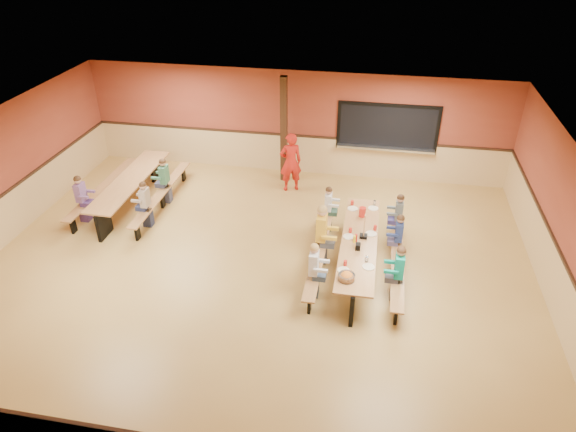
# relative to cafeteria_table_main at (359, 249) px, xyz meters

# --- Properties ---
(ground) EXTENTS (12.00, 12.00, 0.00)m
(ground) POSITION_rel_cafeteria_table_main_xyz_m (-2.17, -0.47, -0.53)
(ground) COLOR #A27B3D
(ground) RESTS_ON ground
(room_envelope) EXTENTS (12.04, 10.04, 3.02)m
(room_envelope) POSITION_rel_cafeteria_table_main_xyz_m (-2.17, -0.47, 0.16)
(room_envelope) COLOR brown
(room_envelope) RESTS_ON ground
(kitchen_pass_through) EXTENTS (2.78, 0.28, 1.38)m
(kitchen_pass_through) POSITION_rel_cafeteria_table_main_xyz_m (0.43, 4.49, 0.96)
(kitchen_pass_through) COLOR black
(kitchen_pass_through) RESTS_ON ground
(structural_post) EXTENTS (0.18, 0.18, 3.00)m
(structural_post) POSITION_rel_cafeteria_table_main_xyz_m (-2.37, 3.93, 0.97)
(structural_post) COLOR black
(structural_post) RESTS_ON ground
(cafeteria_table_main) EXTENTS (1.91, 3.70, 0.74)m
(cafeteria_table_main) POSITION_rel_cafeteria_table_main_xyz_m (0.00, 0.00, 0.00)
(cafeteria_table_main) COLOR #9D6C3E
(cafeteria_table_main) RESTS_ON ground
(cafeteria_table_second) EXTENTS (1.91, 3.70, 0.74)m
(cafeteria_table_second) POSITION_rel_cafeteria_table_main_xyz_m (-6.02, 1.78, 0.00)
(cafeteria_table_second) COLOR #9D6C3E
(cafeteria_table_second) RESTS_ON ground
(seated_child_white_left) EXTENTS (0.38, 0.31, 1.23)m
(seated_child_white_left) POSITION_rel_cafeteria_table_main_xyz_m (-0.83, -1.04, 0.09)
(seated_child_white_left) COLOR silver
(seated_child_white_left) RESTS_ON ground
(seated_adult_yellow) EXTENTS (0.46, 0.38, 1.40)m
(seated_adult_yellow) POSITION_rel_cafeteria_table_main_xyz_m (-0.83, 0.15, 0.17)
(seated_adult_yellow) COLOR gold
(seated_adult_yellow) RESTS_ON ground
(seated_child_grey_left) EXTENTS (0.34, 0.28, 1.15)m
(seated_child_grey_left) POSITION_rel_cafeteria_table_main_xyz_m (-0.83, 1.47, 0.05)
(seated_child_grey_left) COLOR silver
(seated_child_grey_left) RESTS_ON ground
(seated_child_teal_right) EXTENTS (0.38, 0.31, 1.24)m
(seated_child_teal_right) POSITION_rel_cafeteria_table_main_xyz_m (0.83, -0.84, 0.09)
(seated_child_teal_right) COLOR #0C8F78
(seated_child_teal_right) RESTS_ON ground
(seated_child_navy_right) EXTENTS (0.35, 0.28, 1.16)m
(seated_child_navy_right) POSITION_rel_cafeteria_table_main_xyz_m (0.83, 0.46, 0.06)
(seated_child_navy_right) COLOR navy
(seated_child_navy_right) RESTS_ON ground
(seated_child_char_right) EXTENTS (0.36, 0.29, 1.18)m
(seated_child_char_right) POSITION_rel_cafeteria_table_main_xyz_m (0.83, 1.34, 0.07)
(seated_child_char_right) COLOR #515A5D
(seated_child_char_right) RESTS_ON ground
(seated_child_purple_sec) EXTENTS (0.37, 0.31, 1.22)m
(seated_child_purple_sec) POSITION_rel_cafeteria_table_main_xyz_m (-6.84, 0.80, 0.08)
(seated_child_purple_sec) COLOR #6F4B7D
(seated_child_purple_sec) RESTS_ON ground
(seated_child_green_sec) EXTENTS (0.38, 0.31, 1.23)m
(seated_child_green_sec) POSITION_rel_cafeteria_table_main_xyz_m (-5.19, 2.08, 0.09)
(seated_child_green_sec) COLOR #3E7D60
(seated_child_green_sec) RESTS_ON ground
(seated_child_tan_sec) EXTENTS (0.36, 0.29, 1.19)m
(seated_child_tan_sec) POSITION_rel_cafeteria_table_main_xyz_m (-5.19, 0.86, 0.07)
(seated_child_tan_sec) COLOR #A39485
(seated_child_tan_sec) RESTS_ON ground
(standing_woman) EXTENTS (0.72, 0.61, 1.67)m
(standing_woman) POSITION_rel_cafeteria_table_main_xyz_m (-2.07, 3.34, 0.31)
(standing_woman) COLOR red
(standing_woman) RESTS_ON ground
(punch_pitcher) EXTENTS (0.16, 0.16, 0.22)m
(punch_pitcher) POSITION_rel_cafeteria_table_main_xyz_m (-0.00, 1.01, 0.32)
(punch_pitcher) COLOR red
(punch_pitcher) RESTS_ON cafeteria_table_main
(chip_bowl) EXTENTS (0.32, 0.32, 0.15)m
(chip_bowl) POSITION_rel_cafeteria_table_main_xyz_m (-0.16, -1.37, 0.29)
(chip_bowl) COLOR orange
(chip_bowl) RESTS_ON cafeteria_table_main
(napkin_dispenser) EXTENTS (0.10, 0.14, 0.13)m
(napkin_dispenser) POSITION_rel_cafeteria_table_main_xyz_m (-0.01, -0.32, 0.28)
(napkin_dispenser) COLOR black
(napkin_dispenser) RESTS_ON cafeteria_table_main
(condiment_mustard) EXTENTS (0.06, 0.06, 0.17)m
(condiment_mustard) POSITION_rel_cafeteria_table_main_xyz_m (-0.10, -0.09, 0.30)
(condiment_mustard) COLOR yellow
(condiment_mustard) RESTS_ON cafeteria_table_main
(condiment_ketchup) EXTENTS (0.06, 0.06, 0.17)m
(condiment_ketchup) POSITION_rel_cafeteria_table_main_xyz_m (-0.07, -0.04, 0.30)
(condiment_ketchup) COLOR #B2140F
(condiment_ketchup) RESTS_ON cafeteria_table_main
(table_paddle) EXTENTS (0.16, 0.16, 0.56)m
(table_paddle) POSITION_rel_cafeteria_table_main_xyz_m (0.08, 0.14, 0.35)
(table_paddle) COLOR black
(table_paddle) RESTS_ON cafeteria_table_main
(place_settings) EXTENTS (0.65, 3.30, 0.11)m
(place_settings) POSITION_rel_cafeteria_table_main_xyz_m (0.00, 0.00, 0.27)
(place_settings) COLOR beige
(place_settings) RESTS_ON cafeteria_table_main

